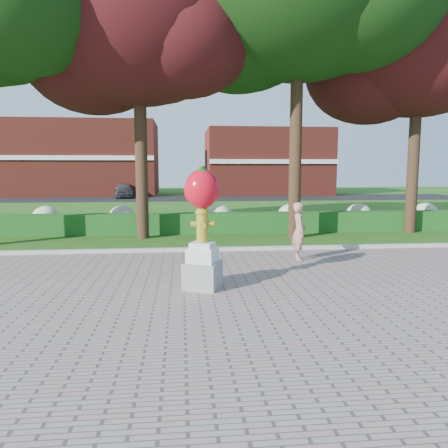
# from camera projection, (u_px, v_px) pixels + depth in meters

# --- Properties ---
(ground) EXTENTS (100.00, 100.00, 0.00)m
(ground) POSITION_uv_depth(u_px,v_px,m) (208.00, 276.00, 10.23)
(ground) COLOR #195916
(ground) RESTS_ON ground
(walkway) EXTENTS (40.00, 14.00, 0.04)m
(walkway) POSITION_uv_depth(u_px,v_px,m) (224.00, 343.00, 6.28)
(walkway) COLOR gray
(walkway) RESTS_ON ground
(curb) EXTENTS (40.00, 0.18, 0.15)m
(curb) POSITION_uv_depth(u_px,v_px,m) (202.00, 250.00, 13.18)
(curb) COLOR #ADADA5
(curb) RESTS_ON ground
(lawn_hedge) EXTENTS (24.00, 0.70, 0.80)m
(lawn_hedge) POSITION_uv_depth(u_px,v_px,m) (197.00, 223.00, 17.09)
(lawn_hedge) COLOR #134316
(lawn_hedge) RESTS_ON ground
(hydrangea_row) EXTENTS (20.10, 1.10, 0.99)m
(hydrangea_row) POSITION_uv_depth(u_px,v_px,m) (210.00, 216.00, 18.12)
(hydrangea_row) COLOR beige
(hydrangea_row) RESTS_ON ground
(street) EXTENTS (50.00, 8.00, 0.02)m
(street) POSITION_uv_depth(u_px,v_px,m) (188.00, 198.00, 37.88)
(street) COLOR black
(street) RESTS_ON ground
(building_left) EXTENTS (14.00, 8.00, 7.00)m
(building_left) POSITION_uv_depth(u_px,v_px,m) (84.00, 159.00, 42.40)
(building_left) COLOR maroon
(building_left) RESTS_ON ground
(building_right) EXTENTS (12.00, 8.00, 6.40)m
(building_right) POSITION_uv_depth(u_px,v_px,m) (266.00, 162.00, 44.18)
(building_right) COLOR maroon
(building_right) RESTS_ON ground
(tree_mid_left) EXTENTS (8.25, 7.04, 10.69)m
(tree_mid_left) POSITION_uv_depth(u_px,v_px,m) (136.00, 30.00, 15.12)
(tree_mid_left) COLOR black
(tree_mid_left) RESTS_ON ground
(tree_far_right) EXTENTS (7.88, 6.72, 10.21)m
(tree_far_right) POSITION_uv_depth(u_px,v_px,m) (416.00, 52.00, 16.67)
(tree_far_right) COLOR black
(tree_far_right) RESTS_ON ground
(hydrant_sculpture) EXTENTS (0.89, 0.89, 2.52)m
(hydrant_sculpture) POSITION_uv_depth(u_px,v_px,m) (202.00, 224.00, 8.93)
(hydrant_sculpture) COLOR gray
(hydrant_sculpture) RESTS_ON walkway
(woman) EXTENTS (0.42, 0.60, 1.58)m
(woman) POSITION_uv_depth(u_px,v_px,m) (299.00, 231.00, 11.84)
(woman) COLOR tan
(woman) RESTS_ON walkway
(parked_car) EXTENTS (2.21, 4.11, 1.33)m
(parked_car) POSITION_uv_depth(u_px,v_px,m) (124.00, 190.00, 38.21)
(parked_car) COLOR #414349
(parked_car) RESTS_ON street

